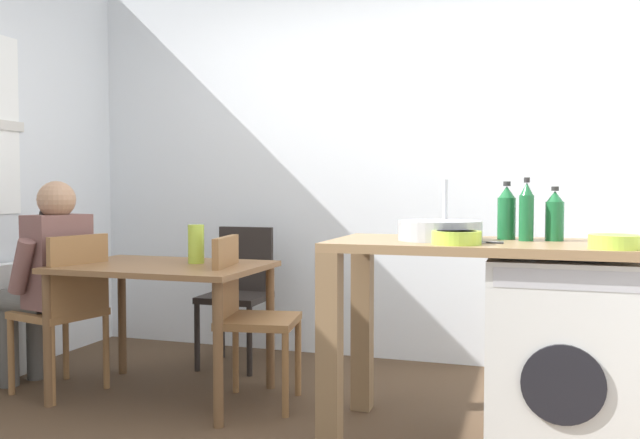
# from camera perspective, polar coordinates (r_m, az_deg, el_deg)

# --- Properties ---
(wall_back) EXTENTS (4.60, 0.10, 2.70)m
(wall_back) POSITION_cam_1_polar(r_m,az_deg,el_deg) (4.52, 4.87, 5.12)
(wall_back) COLOR silver
(wall_back) RESTS_ON ground_plane
(dining_table) EXTENTS (1.10, 0.76, 0.74)m
(dining_table) POSITION_cam_1_polar(r_m,az_deg,el_deg) (3.74, -13.43, -5.27)
(dining_table) COLOR brown
(dining_table) RESTS_ON ground_plane
(chair_person_seat) EXTENTS (0.48, 0.48, 0.90)m
(chair_person_seat) POSITION_cam_1_polar(r_m,az_deg,el_deg) (3.98, -21.10, -6.87)
(chair_person_seat) COLOR olive
(chair_person_seat) RESTS_ON ground_plane
(chair_opposite) EXTENTS (0.46, 0.46, 0.90)m
(chair_opposite) POSITION_cam_1_polar(r_m,az_deg,el_deg) (3.57, -6.50, -7.79)
(chair_opposite) COLOR olive
(chair_opposite) RESTS_ON ground_plane
(chair_spare_by_wall) EXTENTS (0.40, 0.40, 0.90)m
(chair_spare_by_wall) POSITION_cam_1_polar(r_m,az_deg,el_deg) (4.39, -6.98, -5.84)
(chair_spare_by_wall) COLOR black
(chair_spare_by_wall) RESTS_ON ground_plane
(seated_person) EXTENTS (0.54, 0.54, 1.20)m
(seated_person) POSITION_cam_1_polar(r_m,az_deg,el_deg) (4.09, -22.51, -4.34)
(seated_person) COLOR #595651
(seated_person) RESTS_ON ground_plane
(kitchen_counter) EXTENTS (1.50, 0.68, 0.92)m
(kitchen_counter) POSITION_cam_1_polar(r_m,az_deg,el_deg) (3.06, 11.28, -4.77)
(kitchen_counter) COLOR olive
(kitchen_counter) RESTS_ON ground_plane
(washing_machine) EXTENTS (0.60, 0.61, 0.86)m
(washing_machine) POSITION_cam_1_polar(r_m,az_deg,el_deg) (3.10, 20.11, -11.01)
(washing_machine) COLOR silver
(washing_machine) RESTS_ON ground_plane
(sink_basin) EXTENTS (0.38, 0.38, 0.09)m
(sink_basin) POSITION_cam_1_polar(r_m,az_deg,el_deg) (3.05, 10.35, -0.94)
(sink_basin) COLOR #9EA0A5
(sink_basin) RESTS_ON kitchen_counter
(tap) EXTENTS (0.02, 0.02, 0.28)m
(tap) POSITION_cam_1_polar(r_m,az_deg,el_deg) (3.22, 10.79, 0.94)
(tap) COLOR #B2B2B7
(tap) RESTS_ON kitchen_counter
(bottle_tall_green) EXTENTS (0.08, 0.08, 0.27)m
(bottle_tall_green) POSITION_cam_1_polar(r_m,az_deg,el_deg) (3.17, 15.87, 0.53)
(bottle_tall_green) COLOR #19592D
(bottle_tall_green) RESTS_ON kitchen_counter
(bottle_squat_brown) EXTENTS (0.06, 0.06, 0.29)m
(bottle_squat_brown) POSITION_cam_1_polar(r_m,az_deg,el_deg) (3.10, 17.47, 0.60)
(bottle_squat_brown) COLOR #19592D
(bottle_squat_brown) RESTS_ON kitchen_counter
(bottle_clear_small) EXTENTS (0.08, 0.08, 0.25)m
(bottle_clear_small) POSITION_cam_1_polar(r_m,az_deg,el_deg) (3.14, 19.68, 0.26)
(bottle_clear_small) COLOR #19592D
(bottle_clear_small) RESTS_ON kitchen_counter
(mixing_bowl) EXTENTS (0.21, 0.21, 0.06)m
(mixing_bowl) POSITION_cam_1_polar(r_m,az_deg,el_deg) (2.84, 11.76, -1.47)
(mixing_bowl) COLOR #A8C63D
(mixing_bowl) RESTS_ON kitchen_counter
(colander) EXTENTS (0.20, 0.20, 0.06)m
(colander) POSITION_cam_1_polar(r_m,az_deg,el_deg) (2.82, 24.24, -1.70)
(colander) COLOR #A8C63D
(colander) RESTS_ON kitchen_counter
(vase) EXTENTS (0.09, 0.09, 0.22)m
(vase) POSITION_cam_1_polar(r_m,az_deg,el_deg) (3.73, -10.70, -2.10)
(vase) COLOR #A8C63D
(vase) RESTS_ON dining_table
(scissors) EXTENTS (0.15, 0.06, 0.01)m
(scissors) POSITION_cam_1_polar(r_m,az_deg,el_deg) (2.93, 14.20, -1.92)
(scissors) COLOR #B2B2B7
(scissors) RESTS_ON kitchen_counter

